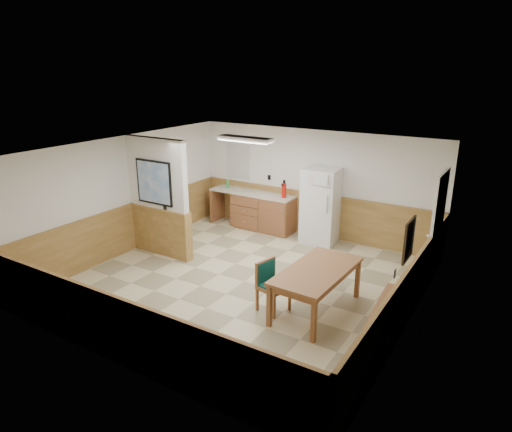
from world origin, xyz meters
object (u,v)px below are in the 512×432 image
Objects in this scene: dining_table at (317,275)px; dining_bench at (387,314)px; refrigerator at (321,206)px; fire_extinguisher at (284,190)px; soap_bottle at (228,184)px; dining_chair at (270,281)px.

dining_table is 1.24m from dining_bench.
fire_extinguisher is at bearing 173.86° from refrigerator.
dining_table is 4.86m from soap_bottle.
dining_chair is (-0.69, -0.33, -0.16)m from dining_table.
dining_chair is (0.55, -3.23, -0.37)m from refrigerator.
soap_bottle is at bearing 146.96° from dining_chair.
fire_extinguisher is at bearing 134.30° from dining_bench.
refrigerator is at bearing -24.83° from fire_extinguisher.
dining_table is (1.24, -2.91, -0.20)m from refrigerator.
dining_chair is at bearing -152.39° from dining_table.
refrigerator is 3.30m from dining_chair.
refrigerator is 0.95× the size of dining_table.
fire_extinguisher is at bearing 129.13° from dining_table.
dining_table is at bearing -70.84° from refrigerator.
dining_chair is at bearing -46.27° from soap_bottle.
dining_chair is 4.39× the size of soap_bottle.
refrigerator is at bearing 115.43° from dining_table.
dining_table is at bearing -37.69° from soap_bottle.
fire_extinguisher is at bearing 128.08° from dining_chair.
soap_bottle is at bearing 144.63° from dining_table.
refrigerator reaches higher than dining_bench.
dining_table reaches higher than dining_bench.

